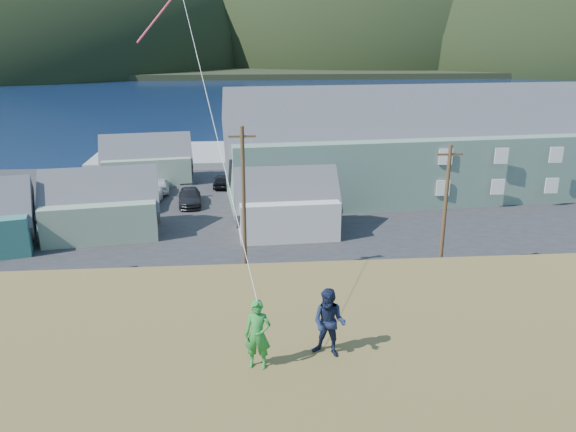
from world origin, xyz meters
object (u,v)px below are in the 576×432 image
object	(u,v)px
shed_white	(287,204)
wharf	(202,155)
shed_palegreen_near	(101,206)
shed_palegreen_far	(147,161)
kite_flyer_green	(258,335)
kite_flyer_navy	(329,323)
lodge	(417,146)

from	to	relation	value
shed_white	wharf	bearing A→B (deg)	103.31
shed_palegreen_near	shed_palegreen_far	world-z (taller)	shed_palegreen_near
kite_flyer_green	shed_white	bearing A→B (deg)	95.86
kite_flyer_green	kite_flyer_navy	size ratio (longest dim) A/B	0.98
shed_white	kite_flyer_green	world-z (taller)	kite_flyer_green
shed_white	kite_flyer_green	distance (m)	30.35
shed_palegreen_near	shed_palegreen_far	xyz separation A→B (m)	(0.96, 16.40, 0.01)
shed_palegreen_far	kite_flyer_navy	bearing A→B (deg)	-83.98
wharf	shed_palegreen_near	bearing A→B (deg)	-101.51
lodge	shed_palegreen_near	size ratio (longest dim) A/B	3.91
shed_white	shed_palegreen_far	bearing A→B (deg)	124.95
lodge	shed_palegreen_far	xyz separation A→B (m)	(-26.62, 7.19, -2.48)
shed_palegreen_far	kite_flyer_green	distance (m)	48.35
shed_palegreen_far	wharf	bearing A→B (deg)	59.68
lodge	shed_white	bearing A→B (deg)	-147.98
shed_palegreen_near	wharf	bearing A→B (deg)	70.24
kite_flyer_navy	kite_flyer_green	bearing A→B (deg)	-141.93
shed_white	shed_palegreen_far	world-z (taller)	shed_white
lodge	kite_flyer_navy	size ratio (longest dim) A/B	20.57
shed_palegreen_near	kite_flyer_navy	distance (m)	33.29
wharf	kite_flyer_navy	size ratio (longest dim) A/B	14.44
shed_palegreen_far	kite_flyer_navy	xyz separation A→B (m)	(12.08, -46.50, 5.68)
shed_white	kite_flyer_navy	size ratio (longest dim) A/B	4.57
kite_flyer_green	shed_palegreen_near	bearing A→B (deg)	122.06
wharf	shed_white	size ratio (longest dim) A/B	3.16
lodge	shed_palegreen_far	bearing A→B (deg)	159.71
shed_palegreen_far	kite_flyer_navy	size ratio (longest dim) A/B	5.59
shed_palegreen_far	kite_flyer_green	bearing A→B (deg)	-86.18
shed_white	kite_flyer_navy	world-z (taller)	kite_flyer_navy
lodge	kite_flyer_green	distance (m)	43.06
kite_flyer_green	shed_palegreen_far	bearing A→B (deg)	114.20
wharf	shed_white	xyz separation A→B (m)	(8.53, -29.40, 2.00)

